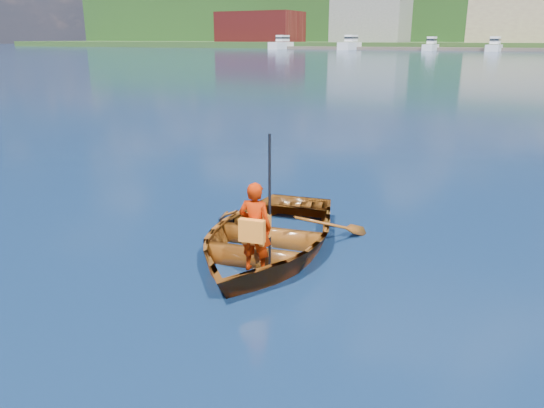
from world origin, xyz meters
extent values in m
plane|color=#112D41|center=(0.00, 0.00, 0.00)|extent=(600.00, 600.00, 0.00)
imported|color=brown|center=(0.84, 0.58, 0.24)|extent=(3.26, 4.14, 0.78)
imported|color=#BA2201|center=(1.14, -0.28, 0.71)|extent=(0.48, 0.36, 1.21)
cube|color=orange|center=(1.16, -0.40, 0.70)|extent=(0.35, 0.15, 0.30)
cube|color=orange|center=(1.12, -0.17, 0.70)|extent=(0.35, 0.13, 0.30)
cube|color=orange|center=(1.14, -0.28, 0.52)|extent=(0.33, 0.27, 0.05)
cylinder|color=black|center=(1.26, -0.11, 1.01)|extent=(0.04, 0.04, 1.82)
cube|color=brown|center=(-90.00, 165.00, 7.00)|extent=(28.00, 16.00, 10.00)
cube|color=gray|center=(-50.00, 165.00, 9.00)|extent=(22.00, 16.00, 14.00)
cube|color=#9C8C66|center=(-5.00, 165.00, 8.00)|extent=(30.00, 16.00, 12.00)
cube|color=white|center=(-70.63, 143.00, 0.91)|extent=(3.14, 11.20, 2.28)
cube|color=white|center=(-70.63, 144.12, 3.18)|extent=(2.20, 5.04, 1.80)
cube|color=black|center=(-70.63, 144.12, 3.28)|extent=(2.26, 5.27, 0.50)
cube|color=white|center=(-48.86, 143.00, 0.92)|extent=(3.23, 11.52, 2.30)
cube|color=white|center=(-48.86, 144.15, 3.20)|extent=(2.26, 5.19, 1.80)
cube|color=black|center=(-48.86, 144.15, 3.30)|extent=(2.32, 5.42, 0.50)
cube|color=white|center=(-26.30, 143.00, 0.72)|extent=(2.60, 9.29, 1.79)
cube|color=white|center=(-26.30, 143.93, 2.69)|extent=(1.82, 4.18, 1.80)
cube|color=black|center=(-26.30, 143.93, 2.79)|extent=(1.87, 4.37, 0.50)
cube|color=white|center=(-10.61, 143.00, 0.72)|extent=(3.07, 10.96, 1.80)
cube|color=white|center=(-10.61, 144.10, 2.70)|extent=(2.15, 4.93, 1.80)
cube|color=black|center=(-10.61, 144.10, 2.80)|extent=(2.21, 5.15, 0.50)
cylinder|color=#382314|center=(-62.10, 270.17, 19.43)|extent=(0.80, 0.80, 2.79)
cylinder|color=#382314|center=(-161.11, 235.99, 12.40)|extent=(0.80, 0.80, 2.40)
sphere|color=#225A1A|center=(-161.11, 235.99, 15.60)|extent=(4.49, 4.49, 4.49)
cylinder|color=#382314|center=(-168.45, 267.41, 19.19)|extent=(0.80, 0.80, 3.42)
sphere|color=#225A1A|center=(-168.45, 267.41, 23.76)|extent=(6.39, 6.39, 6.39)
cylinder|color=#382314|center=(-27.44, 227.73, 11.12)|extent=(0.80, 0.80, 3.15)
sphere|color=#225A1A|center=(-27.44, 227.73, 15.31)|extent=(5.87, 5.87, 5.87)
cylinder|color=#382314|center=(-128.40, 220.51, 9.64)|extent=(0.80, 0.80, 3.07)
sphere|color=#225A1A|center=(-128.40, 220.51, 13.73)|extent=(5.73, 5.73, 5.73)
cylinder|color=#382314|center=(-43.36, 263.29, 18.33)|extent=(0.80, 0.80, 3.33)
camera|label=1|loc=(4.34, -5.92, 3.05)|focal=35.00mm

